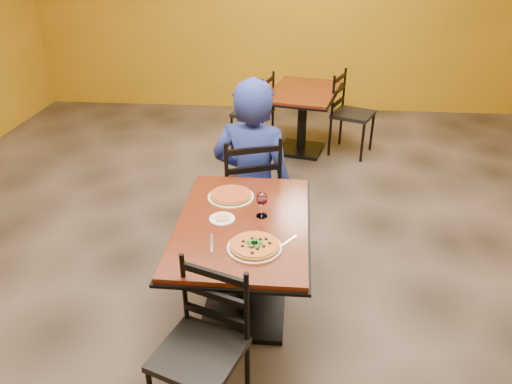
# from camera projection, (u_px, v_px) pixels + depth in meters

# --- Properties ---
(floor) EXTENTS (7.00, 8.00, 0.01)m
(floor) POSITION_uv_depth(u_px,v_px,m) (251.00, 269.00, 3.74)
(floor) COLOR black
(floor) RESTS_ON ground
(wall_back) EXTENTS (7.00, 0.01, 3.00)m
(wall_back) POSITION_uv_depth(u_px,v_px,m) (279.00, 2.00, 6.53)
(wall_back) COLOR #C88C16
(wall_back) RESTS_ON ground
(table_main) EXTENTS (0.83, 1.23, 0.75)m
(table_main) POSITION_uv_depth(u_px,v_px,m) (243.00, 247.00, 3.03)
(table_main) COLOR #63260F
(table_main) RESTS_ON floor
(table_second) EXTENTS (0.97, 1.25, 0.75)m
(table_second) POSITION_uv_depth(u_px,v_px,m) (303.00, 107.00, 5.53)
(table_second) COLOR #63260F
(table_second) RESTS_ON floor
(chair_main_near) EXTENTS (0.51, 0.51, 0.89)m
(chair_main_near) POSITION_uv_depth(u_px,v_px,m) (199.00, 355.00, 2.40)
(chair_main_near) COLOR black
(chair_main_near) RESTS_ON floor
(chair_main_far) EXTENTS (0.58, 0.58, 1.00)m
(chair_main_far) POSITION_uv_depth(u_px,v_px,m) (247.00, 189.00, 3.84)
(chair_main_far) COLOR black
(chair_main_far) RESTS_ON floor
(chair_second_left) EXTENTS (0.51, 0.51, 0.92)m
(chair_second_left) POSITION_uv_depth(u_px,v_px,m) (253.00, 113.00, 5.61)
(chair_second_left) COLOR black
(chair_second_left) RESTS_ON floor
(chair_second_right) EXTENTS (0.56, 0.56, 0.95)m
(chair_second_right) POSITION_uv_depth(u_px,v_px,m) (353.00, 115.00, 5.52)
(chair_second_right) COLOR black
(chair_second_right) RESTS_ON floor
(diner) EXTENTS (0.74, 0.56, 1.39)m
(diner) POSITION_uv_depth(u_px,v_px,m) (253.00, 163.00, 3.81)
(diner) COLOR navy
(diner) RESTS_ON floor
(plate_main) EXTENTS (0.31, 0.31, 0.01)m
(plate_main) POSITION_uv_depth(u_px,v_px,m) (254.00, 248.00, 2.68)
(plate_main) COLOR white
(plate_main) RESTS_ON table_main
(pizza_main) EXTENTS (0.28, 0.28, 0.02)m
(pizza_main) POSITION_uv_depth(u_px,v_px,m) (254.00, 245.00, 2.68)
(pizza_main) COLOR maroon
(pizza_main) RESTS_ON plate_main
(plate_far) EXTENTS (0.31, 0.31, 0.01)m
(plate_far) POSITION_uv_depth(u_px,v_px,m) (231.00, 197.00, 3.20)
(plate_far) COLOR white
(plate_far) RESTS_ON table_main
(pizza_far) EXTENTS (0.28, 0.28, 0.02)m
(pizza_far) POSITION_uv_depth(u_px,v_px,m) (231.00, 195.00, 3.20)
(pizza_far) COLOR #BE6A24
(pizza_far) RESTS_ON plate_far
(side_plate) EXTENTS (0.16, 0.16, 0.01)m
(side_plate) POSITION_uv_depth(u_px,v_px,m) (222.00, 219.00, 2.96)
(side_plate) COLOR white
(side_plate) RESTS_ON table_main
(dip) EXTENTS (0.09, 0.09, 0.01)m
(dip) POSITION_uv_depth(u_px,v_px,m) (222.00, 218.00, 2.95)
(dip) COLOR tan
(dip) RESTS_ON side_plate
(wine_glass) EXTENTS (0.08, 0.08, 0.18)m
(wine_glass) POSITION_uv_depth(u_px,v_px,m) (262.00, 204.00, 2.95)
(wine_glass) COLOR white
(wine_glass) RESTS_ON table_main
(fork) EXTENTS (0.05, 0.19, 0.00)m
(fork) POSITION_uv_depth(u_px,v_px,m) (212.00, 243.00, 2.73)
(fork) COLOR silver
(fork) RESTS_ON table_main
(knife) EXTENTS (0.14, 0.18, 0.00)m
(knife) POSITION_uv_depth(u_px,v_px,m) (285.00, 243.00, 2.73)
(knife) COLOR silver
(knife) RESTS_ON table_main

